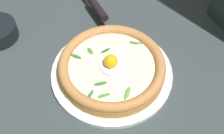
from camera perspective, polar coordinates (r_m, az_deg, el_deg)
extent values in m
cube|color=#363E42|center=(0.74, -2.91, -2.75)|extent=(2.40, 2.40, 0.03)
cylinder|color=white|center=(0.73, 0.00, -1.24)|extent=(0.29, 0.29, 0.01)
cylinder|color=#C3873E|center=(0.71, 0.00, -0.48)|extent=(0.25, 0.25, 0.02)
torus|color=#C68146|center=(0.70, 0.00, 0.30)|extent=(0.25, 0.25, 0.02)
cylinder|color=#F7EECA|center=(0.70, 0.00, 0.11)|extent=(0.21, 0.21, 0.00)
ellipsoid|color=white|center=(0.70, 0.14, 0.51)|extent=(0.07, 0.06, 0.01)
sphere|color=#FDB312|center=(0.69, -0.29, 1.23)|extent=(0.03, 0.03, 0.03)
ellipsoid|color=#408F32|center=(0.73, -3.87, 3.12)|extent=(0.02, 0.02, 0.01)
ellipsoid|color=#34793C|center=(0.67, -2.41, -3.18)|extent=(0.01, 0.03, 0.00)
ellipsoid|color=#5C8F3E|center=(0.75, 4.61, 4.59)|extent=(0.02, 0.03, 0.01)
ellipsoid|color=#509C3F|center=(0.65, -1.14, -5.27)|extent=(0.01, 0.03, 0.01)
ellipsoid|color=#226128|center=(0.73, -1.25, 3.14)|extent=(0.01, 0.03, 0.01)
ellipsoid|color=#407438|center=(0.72, -6.83, 2.06)|extent=(0.03, 0.03, 0.01)
ellipsoid|color=#38773F|center=(0.65, -4.16, -5.30)|extent=(0.03, 0.03, 0.01)
ellipsoid|color=#609747|center=(0.66, 2.91, -5.00)|extent=(0.03, 0.03, 0.01)
cylinder|color=black|center=(0.84, -2.72, 10.93)|extent=(0.09, 0.04, 0.02)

